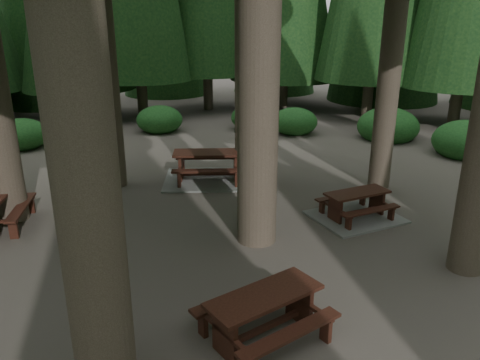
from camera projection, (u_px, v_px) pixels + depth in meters
name	position (u px, v px, depth m)	size (l,w,h in m)	color
ground	(226.00, 250.00, 9.80)	(80.00, 80.00, 0.00)	#564E46
picnic_table_a	(356.00, 210.00, 11.30)	(2.07, 1.74, 0.68)	gray
picnic_table_c	(208.00, 170.00, 13.92)	(3.19, 2.92, 0.88)	gray
picnic_table_e	(264.00, 309.00, 6.94)	(2.06, 1.80, 0.77)	black
shrub_ring	(243.00, 214.00, 10.58)	(23.86, 24.64, 1.49)	#1B501D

